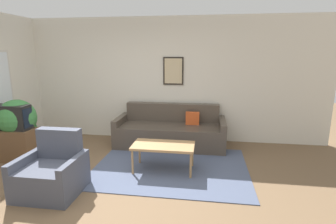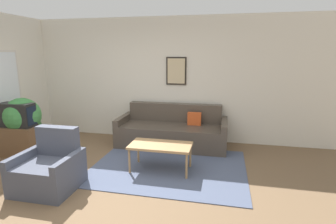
{
  "view_description": "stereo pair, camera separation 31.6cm",
  "coord_description": "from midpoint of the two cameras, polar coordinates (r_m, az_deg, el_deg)",
  "views": [
    {
      "loc": [
        1.4,
        -3.09,
        1.92
      ],
      "look_at": [
        0.7,
        1.65,
        0.85
      ],
      "focal_mm": 28.0,
      "sensor_mm": 36.0,
      "label": 1
    },
    {
      "loc": [
        1.71,
        -3.03,
        1.92
      ],
      "look_at": [
        0.7,
        1.65,
        0.85
      ],
      "focal_mm": 28.0,
      "sensor_mm": 36.0,
      "label": 2
    }
  ],
  "objects": [
    {
      "name": "tv_stand",
      "position": [
        5.67,
        -31.75,
        -6.04
      ],
      "size": [
        0.75,
        0.4,
        0.58
      ],
      "color": "brown",
      "rests_on": "ground_plane"
    },
    {
      "name": "couch",
      "position": [
        5.57,
        -1.04,
        -4.29
      ],
      "size": [
        2.27,
        0.9,
        0.85
      ],
      "color": "#4C4238",
      "rests_on": "ground_plane"
    },
    {
      "name": "ground_plane",
      "position": [
        3.93,
        -16.9,
        -17.2
      ],
      "size": [
        16.0,
        16.0,
        0.0
      ],
      "primitive_type": "plane",
      "color": "brown"
    },
    {
      "name": "potted_plant_by_window",
      "position": [
        5.88,
        -29.82,
        -4.18
      ],
      "size": [
        0.41,
        0.41,
        0.68
      ],
      "color": "#935638",
      "rests_on": "ground_plane"
    },
    {
      "name": "tv",
      "position": [
        5.54,
        -32.33,
        -0.99
      ],
      "size": [
        0.65,
        0.28,
        0.44
      ],
      "color": "black",
      "rests_on": "tv_stand"
    },
    {
      "name": "area_rug",
      "position": [
        4.62,
        -1.36,
        -11.89
      ],
      "size": [
        2.6,
        2.0,
        0.01
      ],
      "color": "#4C5670",
      "rests_on": "ground_plane"
    },
    {
      "name": "potted_plant_tall",
      "position": [
        5.64,
        -31.38,
        -1.49
      ],
      "size": [
        0.67,
        0.67,
        1.1
      ],
      "color": "slate",
      "rests_on": "ground_plane"
    },
    {
      "name": "wall_back",
      "position": [
        5.96,
        -6.75,
        7.04
      ],
      "size": [
        8.0,
        0.09,
        2.7
      ],
      "color": "silver",
      "rests_on": "ground_plane"
    },
    {
      "name": "coffee_table",
      "position": [
        4.35,
        -3.11,
        -7.61
      ],
      "size": [
        1.02,
        0.53,
        0.46
      ],
      "color": "#A87F51",
      "rests_on": "ground_plane"
    },
    {
      "name": "armchair",
      "position": [
        4.17,
        -25.97,
        -11.87
      ],
      "size": [
        0.82,
        0.76,
        0.85
      ],
      "rotation": [
        0.0,
        0.0,
        -0.11
      ],
      "color": "#474C5B",
      "rests_on": "ground_plane"
    }
  ]
}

